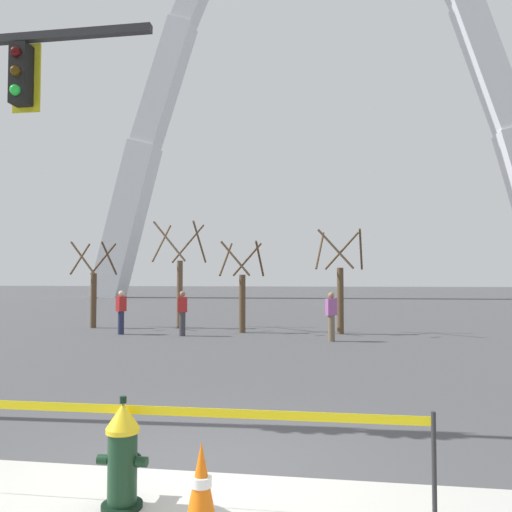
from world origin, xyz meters
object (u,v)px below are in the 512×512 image
Objects in this scene: pedestrian_walking_right at (182,313)px; traffic_cone_by_hydrant at (201,489)px; fire_hydrant at (123,455)px; pedestrian_standing_center at (121,312)px; monument_arch at (318,86)px; pedestrian_walking_left at (331,316)px.

traffic_cone_by_hydrant is at bearing -72.52° from pedestrian_walking_right.
pedestrian_walking_right reaches higher than fire_hydrant.
fire_hydrant is 0.62× the size of pedestrian_standing_center.
traffic_cone_by_hydrant is 0.46× the size of pedestrian_standing_center.
monument_arch is 40.34m from pedestrian_walking_left.
pedestrian_standing_center is (-7.60, 0.90, 0.00)m from pedestrian_walking_left.
pedestrian_walking_right reaches higher than traffic_cone_by_hydrant.
pedestrian_walking_right is (-5.24, 0.76, 0.00)m from pedestrian_walking_left.
pedestrian_standing_center is (-6.26, -33.68, -20.73)m from monument_arch.
pedestrian_standing_center reaches higher than fire_hydrant.
pedestrian_walking_left is 1.00× the size of pedestrian_standing_center.
monument_arch is 40.04m from pedestrian_standing_center.
pedestrian_walking_right is (-4.27, 13.57, 0.46)m from traffic_cone_by_hydrant.
fire_hydrant is at bearing -75.33° from pedestrian_walking_right.
pedestrian_walking_right is at bearing -96.58° from monument_arch.
traffic_cone_by_hydrant is 14.23m from pedestrian_walking_right.
pedestrian_standing_center is at bearing 176.67° from pedestrian_walking_right.
fire_hydrant is 0.62× the size of pedestrian_walking_left.
pedestrian_walking_left and pedestrian_walking_right have the same top height.
pedestrian_walking_right is (2.36, -0.14, 0.00)m from pedestrian_standing_center.
traffic_cone_by_hydrant is at bearing -22.64° from fire_hydrant.
pedestrian_standing_center is (-6.63, 13.70, 0.46)m from traffic_cone_by_hydrant.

